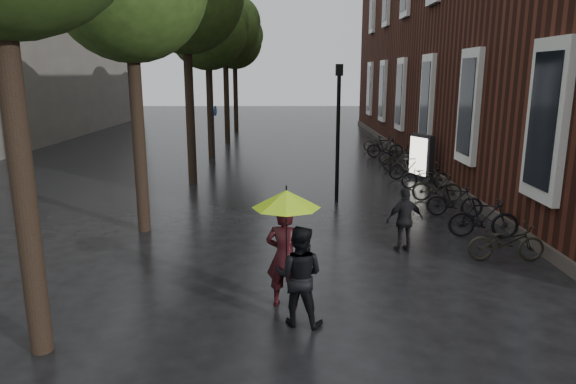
{
  "coord_description": "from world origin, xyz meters",
  "views": [
    {
      "loc": [
        -0.35,
        -5.92,
        4.03
      ],
      "look_at": [
        -0.33,
        5.81,
        1.31
      ],
      "focal_mm": 32.0,
      "sensor_mm": 36.0,
      "label": 1
    }
  ],
  "objects_px": {
    "person_burgundy": "(284,257)",
    "ad_lightbox": "(421,157)",
    "lamp_post": "(338,120)",
    "person_black": "(299,276)",
    "pedestrian_walking": "(405,220)",
    "parked_bicycles": "(416,170)"
  },
  "relations": [
    {
      "from": "pedestrian_walking",
      "to": "parked_bicycles",
      "type": "xyz_separation_m",
      "value": [
        2.15,
        7.67,
        -0.28
      ]
    },
    {
      "from": "pedestrian_walking",
      "to": "lamp_post",
      "type": "bearing_deg",
      "value": -88.03
    },
    {
      "from": "parked_bicycles",
      "to": "ad_lightbox",
      "type": "relative_size",
      "value": 9.62
    },
    {
      "from": "pedestrian_walking",
      "to": "ad_lightbox",
      "type": "bearing_deg",
      "value": -117.75
    },
    {
      "from": "person_burgundy",
      "to": "person_black",
      "type": "bearing_deg",
      "value": 122.31
    },
    {
      "from": "person_burgundy",
      "to": "pedestrian_walking",
      "type": "distance_m",
      "value": 3.97
    },
    {
      "from": "person_burgundy",
      "to": "ad_lightbox",
      "type": "distance_m",
      "value": 12.22
    },
    {
      "from": "person_burgundy",
      "to": "parked_bicycles",
      "type": "distance_m",
      "value": 11.62
    },
    {
      "from": "parked_bicycles",
      "to": "pedestrian_walking",
      "type": "bearing_deg",
      "value": -105.69
    },
    {
      "from": "person_black",
      "to": "lamp_post",
      "type": "xyz_separation_m",
      "value": [
        1.4,
        8.33,
        1.78
      ]
    },
    {
      "from": "person_black",
      "to": "lamp_post",
      "type": "relative_size",
      "value": 0.39
    },
    {
      "from": "parked_bicycles",
      "to": "ad_lightbox",
      "type": "xyz_separation_m",
      "value": [
        0.31,
        0.52,
        0.41
      ]
    },
    {
      "from": "parked_bicycles",
      "to": "person_black",
      "type": "bearing_deg",
      "value": -112.6
    },
    {
      "from": "person_burgundy",
      "to": "person_black",
      "type": "distance_m",
      "value": 0.72
    },
    {
      "from": "parked_bicycles",
      "to": "lamp_post",
      "type": "height_order",
      "value": "lamp_post"
    },
    {
      "from": "person_burgundy",
      "to": "lamp_post",
      "type": "height_order",
      "value": "lamp_post"
    },
    {
      "from": "pedestrian_walking",
      "to": "parked_bicycles",
      "type": "bearing_deg",
      "value": -116.7
    },
    {
      "from": "person_burgundy",
      "to": "ad_lightbox",
      "type": "height_order",
      "value": "person_burgundy"
    },
    {
      "from": "pedestrian_walking",
      "to": "lamp_post",
      "type": "relative_size",
      "value": 0.35
    },
    {
      "from": "person_burgundy",
      "to": "parked_bicycles",
      "type": "xyz_separation_m",
      "value": [
        4.9,
        10.53,
        -0.44
      ]
    },
    {
      "from": "person_burgundy",
      "to": "ad_lightbox",
      "type": "xyz_separation_m",
      "value": [
        5.21,
        11.05,
        -0.03
      ]
    },
    {
      "from": "person_burgundy",
      "to": "lamp_post",
      "type": "distance_m",
      "value": 8.02
    }
  ]
}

